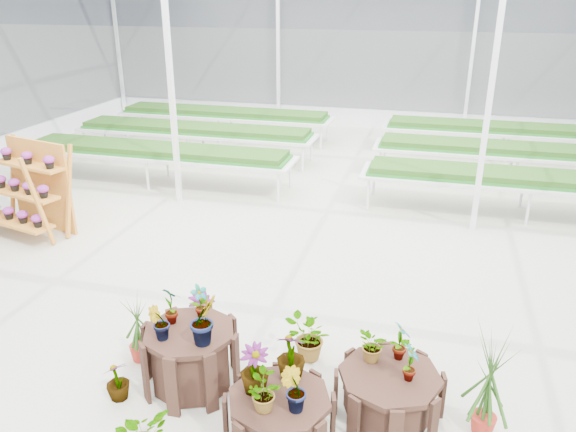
% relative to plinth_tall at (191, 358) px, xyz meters
% --- Properties ---
extents(ground_plane, '(24.00, 24.00, 0.00)m').
position_rel_plinth_tall_xyz_m(ground_plane, '(0.27, 1.49, -0.36)').
color(ground_plane, gray).
rests_on(ground_plane, ground).
extents(greenhouse_shell, '(18.00, 24.00, 4.50)m').
position_rel_plinth_tall_xyz_m(greenhouse_shell, '(0.27, 1.49, 1.89)').
color(greenhouse_shell, white).
rests_on(greenhouse_shell, ground).
extents(steel_frame, '(18.00, 24.00, 4.50)m').
position_rel_plinth_tall_xyz_m(steel_frame, '(0.27, 1.49, 1.89)').
color(steel_frame, silver).
rests_on(steel_frame, ground).
extents(nursery_benches, '(16.00, 7.00, 0.84)m').
position_rel_plinth_tall_xyz_m(nursery_benches, '(0.27, 8.69, 0.06)').
color(nursery_benches, silver).
rests_on(nursery_benches, ground).
extents(plinth_tall, '(1.10, 1.10, 0.73)m').
position_rel_plinth_tall_xyz_m(plinth_tall, '(0.00, 0.00, 0.00)').
color(plinth_tall, '#351E15').
rests_on(plinth_tall, ground).
extents(plinth_mid, '(1.30, 1.30, 0.56)m').
position_rel_plinth_tall_xyz_m(plinth_mid, '(1.20, -0.60, -0.08)').
color(plinth_mid, '#351E15').
rests_on(plinth_mid, ground).
extents(plinth_low, '(1.33, 1.33, 0.50)m').
position_rel_plinth_tall_xyz_m(plinth_low, '(2.20, 0.10, -0.11)').
color(plinth_low, '#351E15').
rests_on(plinth_low, ground).
extents(shelf_rack, '(1.76, 1.21, 1.70)m').
position_rel_plinth_tall_xyz_m(shelf_rack, '(-4.62, 3.19, 0.49)').
color(shelf_rack, '#BB7326').
rests_on(shelf_rack, ground).
extents(nursery_plants, '(4.37, 2.62, 1.33)m').
position_rel_plinth_tall_xyz_m(nursery_plants, '(1.00, 0.03, 0.14)').
color(nursery_plants, '#234815').
rests_on(nursery_plants, ground).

